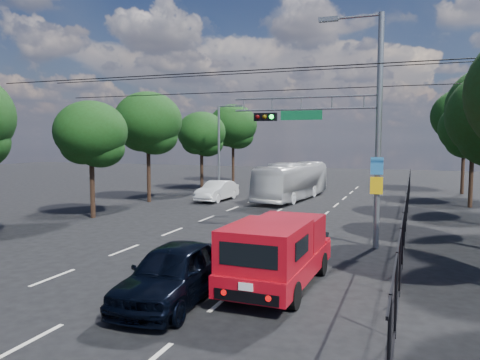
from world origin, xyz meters
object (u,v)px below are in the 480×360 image
at_px(signal_mast, 348,121).
at_px(navy_hatchback, 173,273).
at_px(white_bus, 292,181).
at_px(red_pickup, 278,251).
at_px(white_van, 217,191).

xyz_separation_m(signal_mast, navy_hatchback, (-3.51, -8.62, -4.43)).
bearing_deg(white_bus, red_pickup, -70.39).
distance_m(white_bus, white_van, 5.60).
xyz_separation_m(white_bus, white_van, (-4.96, -2.51, -0.65)).
bearing_deg(signal_mast, white_van, 133.63).
distance_m(signal_mast, white_van, 16.27).
bearing_deg(white_bus, navy_hatchback, -77.50).
bearing_deg(red_pickup, white_van, 118.50).
distance_m(signal_mast, white_bus, 15.49).
xyz_separation_m(signal_mast, white_van, (-10.78, 11.31, -4.53)).
distance_m(navy_hatchback, white_bus, 22.57).
distance_m(red_pickup, white_van, 20.18).
xyz_separation_m(signal_mast, white_bus, (-5.83, 13.82, -3.87)).
height_order(signal_mast, navy_hatchback, signal_mast).
xyz_separation_m(signal_mast, red_pickup, (-1.16, -6.42, -4.11)).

